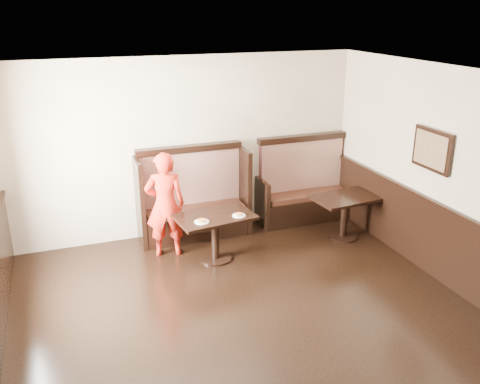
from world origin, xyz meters
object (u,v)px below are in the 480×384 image
booth_main (193,204)px  table_main (215,226)px  table_neighbor (345,207)px  booth_neighbor (303,192)px  child (165,205)px

booth_main → table_main: (0.07, -0.93, 0.00)m
table_neighbor → booth_neighbor: bearing=100.0°
booth_main → table_neighbor: size_ratio=1.67×
table_neighbor → booth_main: bearing=152.0°
booth_neighbor → table_main: 2.10m
booth_main → booth_neighbor: bearing=-0.1°
table_main → child: size_ratio=0.74×
booth_neighbor → table_neighbor: booth_neighbor is taller
table_main → child: child is taller
booth_neighbor → child: 2.57m
booth_neighbor → table_neighbor: 0.95m
table_neighbor → child: bearing=166.6°
table_neighbor → child: (-2.75, 0.39, 0.27)m
table_neighbor → child: size_ratio=0.67×
booth_main → booth_neighbor: size_ratio=1.06×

